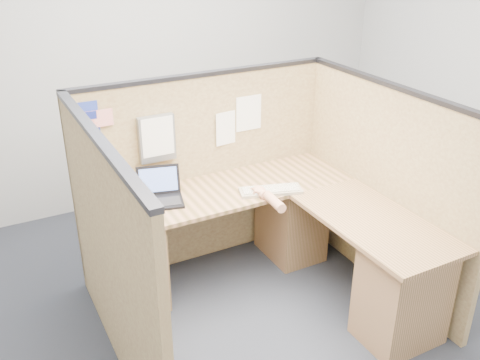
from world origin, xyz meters
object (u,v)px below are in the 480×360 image
laptop (158,193)px  l_desk (272,247)px  mouse (259,193)px  keyboard (271,190)px

laptop → l_desk: bearing=-19.7°
laptop → mouse: 0.72m
keyboard → mouse: bearing=-160.2°
l_desk → laptop: (-0.67, 0.46, 0.39)m
laptop → mouse: bearing=-7.4°
l_desk → mouse: size_ratio=19.27×
laptop → keyboard: size_ratio=0.75×
laptop → mouse: (0.66, -0.27, -0.03)m
l_desk → keyboard: size_ratio=4.07×
keyboard → mouse: mouse is taller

